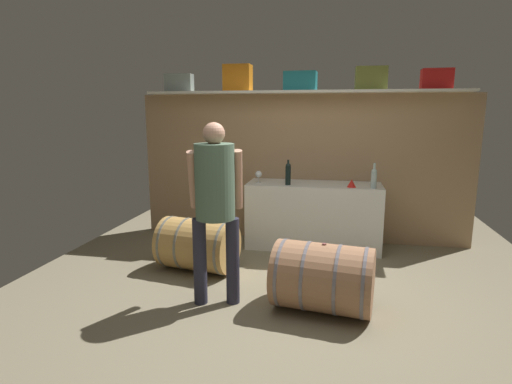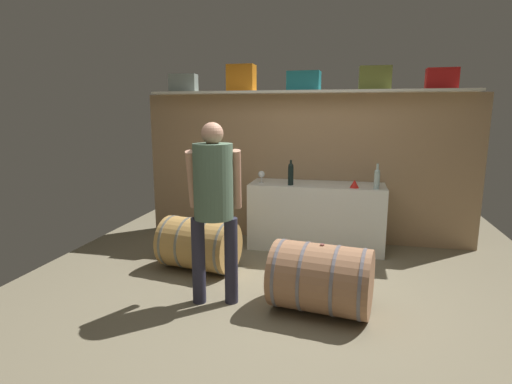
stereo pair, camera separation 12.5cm
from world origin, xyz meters
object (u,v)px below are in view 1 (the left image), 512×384
Objects in this scene: toolcase_grey at (179,83)px; wine_barrel_near at (323,277)px; toolcase_red at (437,79)px; work_cabinet at (313,216)px; toolcase_olive at (371,78)px; wine_barrel_far at (198,245)px; wine_bottle_dark at (288,173)px; toolcase_orange at (238,78)px; toolcase_teal at (300,81)px; winemaker_pouring at (215,195)px; red_funnel at (352,183)px; wine_bottle_clear at (374,177)px; wine_glass at (259,175)px.

toolcase_grey is 0.39× the size of wine_barrel_near.
toolcase_red reaches higher than work_cabinet.
wine_barrel_far is (-1.88, -1.26, -1.87)m from toolcase_olive.
toolcase_orange is at bearing 153.30° from wine_bottle_dark.
toolcase_teal reaches higher than winemaker_pouring.
toolcase_teal is at bearing 61.36° from wine_barrel_far.
winemaker_pouring is at bearing -135.51° from toolcase_red.
toolcase_olive is 0.23× the size of winemaker_pouring.
toolcase_grey reaches higher than winemaker_pouring.
toolcase_teal is 1.08× the size of toolcase_olive.
red_funnel is at bearing -118.27° from toolcase_olive.
work_cabinet is 5.40× the size of wine_bottle_dark.
toolcase_orange is 2.18m from wine_bottle_clear.
wine_glass is at bearing 166.55° from wine_bottle_dark.
wine_barrel_near is 1.04× the size of wine_barrel_far.
toolcase_olive is 2.75m from wine_barrel_near.
wine_barrel_near is (-0.47, -1.97, -1.85)m from toolcase_olive.
winemaker_pouring is (0.26, -2.01, -1.17)m from toolcase_orange.
red_funnel is (-0.26, 0.01, -0.08)m from wine_bottle_clear.
toolcase_grey is at bearing 166.74° from wine_glass.
toolcase_orange is 2.32× the size of wine_glass.
toolcase_teal is 2.72m from wine_barrel_near.
winemaker_pouring is (-1.50, -1.61, 0.05)m from wine_bottle_clear.
wine_barrel_near is (2.06, -1.97, -1.83)m from toolcase_grey.
toolcase_orange is 0.94× the size of toolcase_olive.
toolcase_red is 2.96m from wine_barrel_near.
work_cabinet is at bearing -169.34° from toolcase_red.
work_cabinet is (0.22, -0.21, -1.72)m from toolcase_teal.
wine_glass is 2.03m from wine_barrel_near.
toolcase_red is at bearing -1.78° from toolcase_olive.
wine_barrel_far is (0.64, -1.26, -1.85)m from toolcase_grey.
wine_bottle_dark is at bearing 54.57° from wine_barrel_far.
wine_bottle_clear is 0.27m from red_funnel.
toolcase_teal is 1.35× the size of wine_bottle_clear.
wine_bottle_clear is 0.18× the size of winemaker_pouring.
wine_barrel_near is at bearing -99.82° from red_funnel.
toolcase_teal is (1.65, 0.00, 0.00)m from toolcase_grey.
toolcase_olive is 1.07× the size of toolcase_red.
wine_barrel_far is (-1.94, -0.86, -0.69)m from wine_bottle_clear.
winemaker_pouring is at bearing -127.61° from red_funnel.
wine_barrel_far is at bearing 161.56° from wine_barrel_near.
work_cabinet is (1.87, -0.21, -1.72)m from toolcase_grey.
wine_glass is at bearing 74.82° from winemaker_pouring.
work_cabinet is 0.93m from wine_bottle_clear.
toolcase_teal is 3.74× the size of red_funnel.
toolcase_olive reaches higher than work_cabinet.
red_funnel is 2.05m from winemaker_pouring.
wine_bottle_dark is at bearing -13.45° from wine_glass.
toolcase_grey is 2.39× the size of wine_glass.
toolcase_olive is 2.94m from wine_barrel_far.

